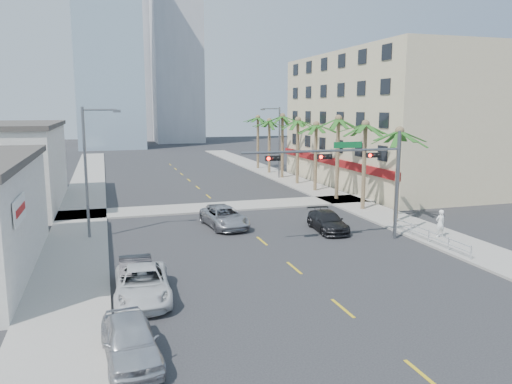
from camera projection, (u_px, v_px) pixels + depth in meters
ground at (324, 293)px, 24.37m from camera, size 260.00×260.00×0.00m
sidewalk_right at (352, 203)px, 46.67m from camera, size 4.00×120.00×0.15m
sidewalk_left at (81, 220)px, 39.76m from camera, size 4.00×120.00×0.15m
sidewalk_cross at (222, 207)px, 45.10m from camera, size 80.00×4.00×0.15m
building_right at (390, 120)px, 57.74m from camera, size 15.25×28.00×15.00m
tower_far_left at (108, 37)px, 107.61m from camera, size 14.00×14.00×48.00m
tower_far_right at (176, 23)px, 125.65m from camera, size 12.00×12.00×60.00m
tower_far_center at (126, 63)px, 137.84m from camera, size 16.00×16.00×42.00m
traffic_signal_mast at (356, 167)px, 32.69m from camera, size 11.12×0.54×7.20m
palm_tree_0 at (400, 132)px, 37.84m from camera, size 4.80×4.80×7.80m
palm_tree_1 at (366, 125)px, 42.69m from camera, size 4.80×4.80×8.16m
palm_tree_2 at (338, 120)px, 47.53m from camera, size 4.80×4.80×8.52m
palm_tree_3 at (316, 125)px, 52.55m from camera, size 4.80×4.80×7.80m
palm_tree_4 at (298, 121)px, 57.40m from camera, size 4.80×4.80×8.16m
palm_tree_5 at (283, 117)px, 62.24m from camera, size 4.80×4.80×8.52m
palm_tree_6 at (269, 121)px, 67.26m from camera, size 4.80×4.80×7.80m
palm_tree_7 at (258, 118)px, 72.10m from camera, size 4.80×4.80×8.16m
streetlight_left at (89, 166)px, 33.56m from camera, size 2.55×0.25×9.00m
streetlight_right at (278, 139)px, 62.52m from camera, size 2.55×0.25×9.00m
guardrail at (429, 235)px, 32.89m from camera, size 0.08×8.08×1.00m
car_parked_near at (130, 340)px, 17.71m from camera, size 2.21×4.75×1.57m
car_parked_mid at (136, 274)px, 24.86m from camera, size 1.67×4.58×1.50m
car_parked_far at (142, 284)px, 23.39m from camera, size 2.78×5.57×1.52m
car_lane_left at (218, 213)px, 39.60m from camera, size 1.40×3.87×1.27m
car_lane_center at (224, 217)px, 37.61m from camera, size 3.11×5.79×1.55m
car_lane_right at (328, 221)px, 36.48m from camera, size 2.42×5.08×1.43m
pedestrian at (440, 224)px, 34.09m from camera, size 0.71×0.48×1.92m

